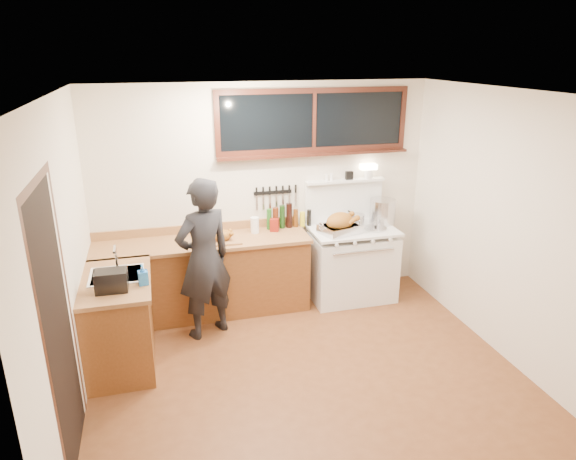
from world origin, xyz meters
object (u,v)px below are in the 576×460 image
object	(u,v)px
vintage_stove	(351,261)
man	(204,259)
cutting_board	(222,237)
roast_turkey	(340,225)

from	to	relation	value
vintage_stove	man	size ratio (longest dim) A/B	0.92
cutting_board	man	bearing A→B (deg)	-122.67
vintage_stove	cutting_board	distance (m)	1.65
vintage_stove	cutting_board	world-z (taller)	vintage_stove
roast_turkey	man	bearing A→B (deg)	-168.85
man	roast_turkey	world-z (taller)	man
man	roast_turkey	xyz separation A→B (m)	(1.62, 0.32, 0.13)
vintage_stove	man	bearing A→B (deg)	-166.15
vintage_stove	cutting_board	xyz separation A→B (m)	(-1.58, -0.06, 0.49)
vintage_stove	cutting_board	size ratio (longest dim) A/B	3.88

